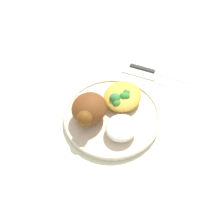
% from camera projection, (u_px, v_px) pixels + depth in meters
% --- Properties ---
extents(ground_plane, '(2.00, 2.00, 0.00)m').
position_uv_depth(ground_plane, '(112.00, 118.00, 0.67)').
color(ground_plane, silver).
extents(plate, '(0.26, 0.26, 0.02)m').
position_uv_depth(plate, '(112.00, 116.00, 0.66)').
color(plate, beige).
rests_on(plate, ground_plane).
extents(roasted_chicken, '(0.11, 0.09, 0.07)m').
position_uv_depth(roasted_chicken, '(89.00, 109.00, 0.62)').
color(roasted_chicken, brown).
rests_on(roasted_chicken, plate).
extents(rice_pile, '(0.08, 0.08, 0.03)m').
position_uv_depth(rice_pile, '(121.00, 128.00, 0.61)').
color(rice_pile, white).
rests_on(rice_pile, plate).
extents(mac_cheese_with_broccoli, '(0.11, 0.10, 0.04)m').
position_uv_depth(mac_cheese_with_broccoli, '(122.00, 97.00, 0.67)').
color(mac_cheese_with_broccoli, gold).
rests_on(mac_cheese_with_broccoli, plate).
extents(fork, '(0.04, 0.14, 0.01)m').
position_uv_depth(fork, '(147.00, 78.00, 0.75)').
color(fork, '#B2B2B7').
rests_on(fork, ground_plane).
extents(knife, '(0.04, 0.19, 0.01)m').
position_uv_depth(knife, '(154.00, 71.00, 0.77)').
color(knife, black).
rests_on(knife, ground_plane).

